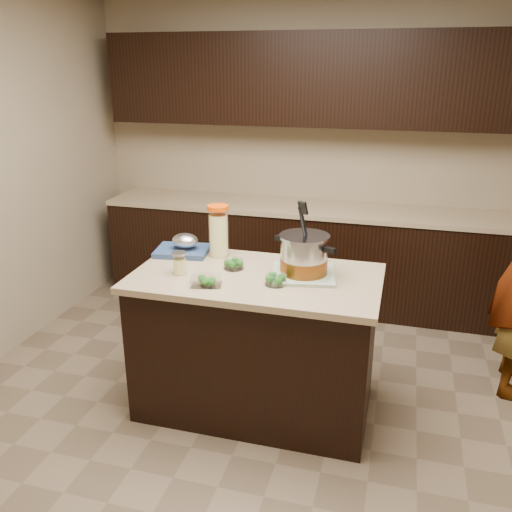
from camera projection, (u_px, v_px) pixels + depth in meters
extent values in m
plane|color=brown|center=(256.00, 404.00, 3.50)|extent=(4.00, 4.00, 0.00)
cube|color=tan|center=(315.00, 149.00, 4.86)|extent=(4.00, 0.04, 2.70)
cube|color=tan|center=(21.00, 405.00, 1.23)|extent=(4.00, 0.04, 2.70)
cube|color=black|center=(306.00, 256.00, 4.89)|extent=(3.60, 0.60, 0.86)
cube|color=tan|center=(308.00, 208.00, 4.74)|extent=(3.60, 0.63, 0.04)
cube|color=black|center=(315.00, 79.00, 4.49)|extent=(3.60, 0.35, 0.75)
cube|color=black|center=(256.00, 346.00, 3.35)|extent=(1.40, 0.75, 0.86)
cube|color=tan|center=(256.00, 278.00, 3.20)|extent=(1.46, 0.81, 0.04)
cube|color=#629266|center=(303.00, 274.00, 3.18)|extent=(0.42, 0.42, 0.02)
cylinder|color=#B7B7BC|center=(304.00, 255.00, 3.14)|extent=(0.36, 0.36, 0.22)
cylinder|color=brown|center=(304.00, 265.00, 3.17)|extent=(0.37, 0.37, 0.09)
cylinder|color=#B7B7BC|center=(305.00, 236.00, 3.11)|extent=(0.39, 0.39, 0.01)
cube|color=black|center=(280.00, 238.00, 3.22)|extent=(0.08, 0.06, 0.03)
cube|color=black|center=(330.00, 250.00, 3.02)|extent=(0.08, 0.06, 0.03)
cylinder|color=black|center=(304.00, 228.00, 3.06)|extent=(0.07, 0.12, 0.27)
cylinder|color=#F1E793|center=(219.00, 235.00, 3.48)|extent=(0.13, 0.13, 0.27)
cylinder|color=white|center=(219.00, 233.00, 3.47)|extent=(0.15, 0.15, 0.31)
cylinder|color=#FA4C05|center=(218.00, 208.00, 3.41)|extent=(0.15, 0.15, 0.02)
cylinder|color=#F1E793|center=(180.00, 266.00, 3.20)|extent=(0.08, 0.08, 0.09)
cylinder|color=white|center=(180.00, 264.00, 3.20)|extent=(0.09, 0.09, 0.12)
cylinder|color=silver|center=(179.00, 253.00, 3.17)|extent=(0.10, 0.10, 0.02)
cylinder|color=silver|center=(234.00, 264.00, 3.28)|extent=(0.15, 0.15, 0.06)
cylinder|color=silver|center=(276.00, 280.00, 3.05)|extent=(0.16, 0.16, 0.06)
cube|color=silver|center=(206.00, 280.00, 3.04)|extent=(0.19, 0.16, 0.06)
cube|color=navy|center=(182.00, 251.00, 3.55)|extent=(0.37, 0.32, 0.03)
ellipsoid|color=silver|center=(185.00, 242.00, 3.53)|extent=(0.17, 0.14, 0.09)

